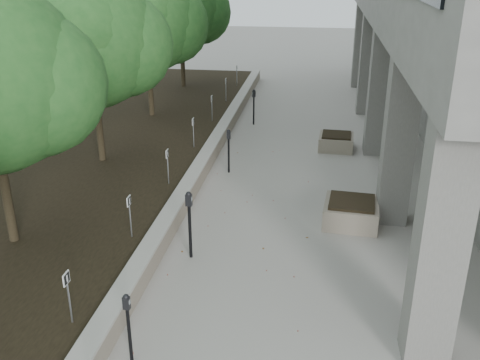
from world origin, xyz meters
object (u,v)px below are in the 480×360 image
Objects in this scene: crabapple_tree_5 at (181,26)px; planter_back at (336,141)px; parking_meter_2 at (129,328)px; parking_meter_5 at (254,107)px; parking_meter_3 at (190,225)px; crabapple_tree_4 at (147,42)px; parking_meter_4 at (229,151)px; crabapple_tree_3 at (93,68)px; planter_front at (351,212)px.

planter_back is at bearing -44.47° from crabapple_tree_5.
parking_meter_5 reaches higher than parking_meter_2.
parking_meter_3 reaches higher than parking_meter_5.
crabapple_tree_4 is at bearing 165.25° from planter_back.
crabapple_tree_5 is at bearing 106.57° from parking_meter_2.
crabapple_tree_4 is at bearing 115.91° from parking_meter_4.
crabapple_tree_3 reaches higher than parking_meter_3.
parking_meter_3 is 1.21× the size of planter_front.
parking_meter_3 is 8.32m from planter_back.
parking_meter_4 is (-0.01, 5.01, -0.10)m from parking_meter_3.
crabapple_tree_5 is at bearing 108.32° from parking_meter_3.
crabapple_tree_4 is 7.74m from planter_back.
crabapple_tree_4 is 3.52× the size of parking_meter_3.
parking_meter_5 is (3.86, -4.39, -2.43)m from crabapple_tree_5.
crabapple_tree_4 is 10.47m from parking_meter_3.
planter_front is (7.23, -2.35, -2.82)m from crabapple_tree_3.
parking_meter_4 reaches higher than planter_back.
parking_meter_3 is at bearing 91.95° from parking_meter_2.
crabapple_tree_3 is 8.11m from planter_front.
crabapple_tree_4 is 4.28× the size of parking_meter_2.
crabapple_tree_5 is at bearing 135.53° from planter_back.
parking_meter_5 is at bearing 112.96° from planter_front.
parking_meter_5 reaches higher than parking_meter_4.
crabapple_tree_5 is 3.52× the size of parking_meter_3.
crabapple_tree_5 is at bearing 97.57° from parking_meter_4.
parking_meter_5 is 1.07× the size of planter_front.
crabapple_tree_3 reaches higher than planter_front.
parking_meter_3 is 1.37× the size of planter_back.
crabapple_tree_5 is at bearing 90.00° from crabapple_tree_4.
crabapple_tree_5 is at bearing 90.00° from crabapple_tree_3.
crabapple_tree_5 is 4.24× the size of planter_front.
crabapple_tree_4 reaches higher than parking_meter_5.
parking_meter_5 is at bearing -48.72° from crabapple_tree_5.
crabapple_tree_3 is at bearing -90.00° from crabapple_tree_5.
parking_meter_3 is at bearing -103.83° from parking_meter_4.
parking_meter_5 is (0.12, 5.08, 0.02)m from parking_meter_4.
crabapple_tree_5 reaches higher than parking_meter_3.
parking_meter_3 is at bearing -50.14° from crabapple_tree_3.
parking_meter_2 is (3.56, -17.81, -2.48)m from crabapple_tree_5.
crabapple_tree_4 is 4.24× the size of planter_front.
planter_front is (3.67, 5.47, -0.34)m from parking_meter_2.
parking_meter_3 is at bearing -112.74° from planter_back.
planter_back is at bearing 25.46° from parking_meter_4.
parking_meter_2 is at bearing -89.52° from parking_meter_3.
crabapple_tree_4 is at bearing 110.79° from parking_meter_2.
planter_back is at bearing 24.48° from crabapple_tree_3.
parking_meter_4 reaches higher than planter_front.
parking_meter_5 is at bearing 93.99° from parking_meter_2.
crabapple_tree_5 reaches higher than parking_meter_4.
planter_back is at bearing 92.80° from planter_front.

